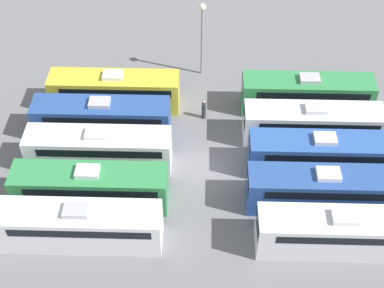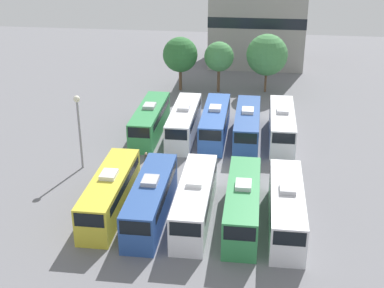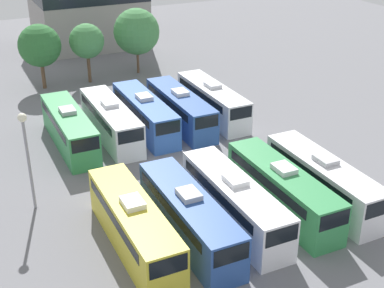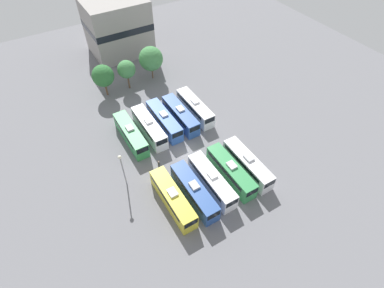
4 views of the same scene
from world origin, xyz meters
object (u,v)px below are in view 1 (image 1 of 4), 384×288
object	(u,v)px
bus_1	(102,117)
bus_6	(313,123)
bus_5	(307,93)
bus_9	(340,232)
bus_8	(325,189)
bus_0	(115,90)
light_pole	(202,27)
worker_person	(204,110)
bus_7	(322,154)
bus_2	(99,148)
bus_4	(80,225)
bus_3	(91,186)

from	to	relation	value
bus_1	bus_6	size ratio (longest dim) A/B	1.00
bus_5	bus_9	xyz separation A→B (m)	(13.92, 0.41, 0.00)
bus_5	bus_8	size ratio (longest dim) A/B	1.00
bus_6	bus_0	bearing A→B (deg)	-102.81
bus_1	light_pole	size ratio (longest dim) A/B	1.52
worker_person	bus_8	bearing A→B (deg)	43.44
bus_5	bus_8	bearing A→B (deg)	-0.30
bus_6	bus_9	size ratio (longest dim) A/B	1.00
worker_person	bus_6	bearing A→B (deg)	74.93
bus_1	bus_9	distance (m)	19.95
bus_0	bus_7	world-z (taller)	same
bus_1	bus_5	bearing A→B (deg)	101.76
bus_7	light_pole	distance (m)	15.09
bus_5	worker_person	distance (m)	8.71
worker_person	light_pole	xyz separation A→B (m)	(-6.05, -0.28, 4.04)
bus_2	bus_4	distance (m)	7.00
bus_9	bus_0	bearing A→B (deg)	-130.25
bus_0	bus_9	size ratio (longest dim) A/B	1.00
bus_8	light_pole	world-z (taller)	light_pole
bus_2	bus_6	distance (m)	16.59
bus_9	light_pole	bearing A→B (deg)	-153.58
bus_4	worker_person	xyz separation A→B (m)	(-12.51, 7.93, -0.83)
bus_2	bus_5	bearing A→B (deg)	112.89
bus_0	bus_1	size ratio (longest dim) A/B	1.00
bus_5	light_pole	distance (m)	10.51
bus_3	bus_8	size ratio (longest dim) A/B	1.00
bus_8	worker_person	size ratio (longest dim) A/B	5.96
bus_2	bus_9	bearing A→B (deg)	67.10
bus_1	bus_3	distance (m)	7.12
bus_6	bus_9	xyz separation A→B (m)	(10.25, 0.41, 0.00)
bus_2	bus_6	size ratio (longest dim) A/B	1.00
bus_7	worker_person	distance (m)	10.44
bus_9	light_pole	world-z (taller)	light_pole
light_pole	bus_7	bearing A→B (deg)	37.93
bus_4	bus_8	xyz separation A→B (m)	(-3.53, 16.44, 0.00)
bus_1	bus_3	size ratio (longest dim) A/B	1.00
bus_2	bus_4	size ratio (longest dim) A/B	1.00
bus_1	bus_6	distance (m)	16.57
bus_0	bus_9	xyz separation A→B (m)	(13.89, 16.41, 0.00)
bus_4	light_pole	world-z (taller)	light_pole
bus_3	bus_6	distance (m)	17.71
bus_1	bus_8	world-z (taller)	same
light_pole	bus_3	bearing A→B (deg)	-26.12
bus_0	bus_4	xyz separation A→B (m)	(13.84, -0.49, 0.00)
bus_2	bus_9	size ratio (longest dim) A/B	1.00
bus_2	bus_6	xyz separation A→B (m)	(-3.20, 16.28, 0.00)
worker_person	bus_7	bearing A→B (deg)	57.60
bus_7	light_pole	xyz separation A→B (m)	(-11.63, -9.06, 3.21)
bus_8	bus_4	bearing A→B (deg)	-77.89
bus_6	worker_person	xyz separation A→B (m)	(-2.30, -8.55, -0.83)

